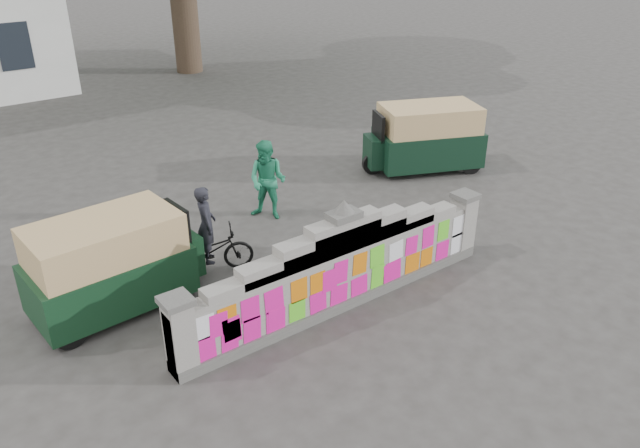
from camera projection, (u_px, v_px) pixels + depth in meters
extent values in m
plane|color=#383533|center=(342.00, 304.00, 10.93)|extent=(100.00, 100.00, 0.00)
cube|color=#4C4C49|center=(342.00, 300.00, 10.89)|extent=(6.40, 0.42, 0.20)
cube|color=gray|center=(343.00, 275.00, 10.66)|extent=(6.40, 0.32, 1.00)
cube|color=gray|center=(343.00, 246.00, 10.41)|extent=(5.20, 0.32, 0.14)
cube|color=gray|center=(343.00, 242.00, 10.38)|extent=(4.00, 0.32, 0.28)
cube|color=gray|center=(343.00, 238.00, 10.34)|extent=(2.60, 0.32, 0.44)
cube|color=gray|center=(343.00, 234.00, 10.31)|extent=(1.40, 0.32, 0.58)
cube|color=#4C4C49|center=(344.00, 215.00, 10.15)|extent=(0.55, 0.36, 0.12)
cone|color=#4C4C49|center=(344.00, 206.00, 10.08)|extent=(0.36, 0.36, 0.22)
cube|color=gray|center=(181.00, 339.00, 9.03)|extent=(0.36, 0.40, 1.24)
cube|color=#4C4C49|center=(176.00, 301.00, 8.73)|extent=(0.44, 0.44, 0.10)
cube|color=gray|center=(462.00, 226.00, 12.28)|extent=(0.36, 0.40, 1.24)
cube|color=#4C4C49|center=(465.00, 196.00, 11.98)|extent=(0.44, 0.44, 0.10)
imported|color=black|center=(209.00, 251.00, 11.74)|extent=(1.79, 1.17, 0.89)
imported|color=black|center=(207.00, 237.00, 11.60)|extent=(0.54, 0.64, 1.51)
imported|color=#278F65|center=(268.00, 180.00, 13.67)|extent=(1.05, 1.10, 1.79)
cube|color=#10321B|center=(110.00, 279.00, 10.57)|extent=(2.68, 1.57, 0.87)
cube|color=tan|center=(104.00, 239.00, 10.23)|extent=(2.46, 1.51, 0.65)
cube|color=#10321B|center=(181.00, 253.00, 11.36)|extent=(0.59, 0.79, 0.76)
cube|color=black|center=(178.00, 221.00, 11.07)|extent=(0.14, 0.76, 0.65)
cylinder|color=black|center=(188.00, 267.00, 11.57)|extent=(0.55, 0.16, 0.54)
cylinder|color=black|center=(70.00, 333.00, 9.74)|extent=(0.55, 0.16, 0.54)
cylinder|color=black|center=(44.00, 301.00, 10.55)|extent=(0.55, 0.16, 0.54)
cube|color=black|center=(427.00, 147.00, 16.47)|extent=(3.03, 2.39, 0.89)
cube|color=tan|center=(430.00, 118.00, 16.12)|extent=(2.80, 2.25, 0.67)
cube|color=black|center=(377.00, 151.00, 16.17)|extent=(0.82, 0.94, 0.78)
cube|color=black|center=(378.00, 126.00, 15.87)|extent=(0.39, 0.75, 0.67)
cylinder|color=black|center=(373.00, 164.00, 16.29)|extent=(0.56, 0.34, 0.56)
cylinder|color=black|center=(452.00, 148.00, 17.36)|extent=(0.56, 0.34, 0.56)
cylinder|color=black|center=(471.00, 164.00, 16.30)|extent=(0.56, 0.34, 0.56)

